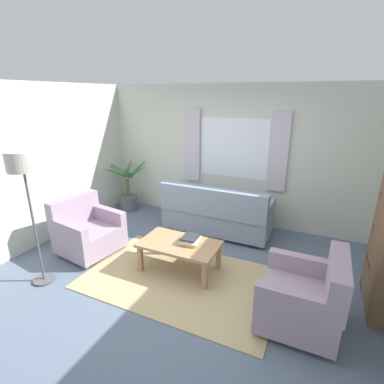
# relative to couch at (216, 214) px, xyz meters

# --- Properties ---
(ground_plane) EXTENTS (6.24, 6.24, 0.00)m
(ground_plane) POSITION_rel_couch_xyz_m (0.07, -1.55, -0.37)
(ground_plane) COLOR slate
(wall_back) EXTENTS (5.32, 0.12, 2.60)m
(wall_back) POSITION_rel_couch_xyz_m (0.07, 0.71, 0.93)
(wall_back) COLOR beige
(wall_back) RESTS_ON ground_plane
(wall_left) EXTENTS (0.12, 4.40, 2.60)m
(wall_left) POSITION_rel_couch_xyz_m (-2.59, -1.55, 0.93)
(wall_left) COLOR beige
(wall_left) RESTS_ON ground_plane
(window_with_curtains) EXTENTS (1.98, 0.07, 1.40)m
(window_with_curtains) POSITION_rel_couch_xyz_m (0.07, 0.63, 1.08)
(window_with_curtains) COLOR white
(area_rug) EXTENTS (2.58, 1.63, 0.01)m
(area_rug) POSITION_rel_couch_xyz_m (0.07, -1.55, -0.36)
(area_rug) COLOR tan
(area_rug) RESTS_ON ground_plane
(couch) EXTENTS (1.90, 0.82, 0.92)m
(couch) POSITION_rel_couch_xyz_m (0.00, 0.00, 0.00)
(couch) COLOR gray
(couch) RESTS_ON ground_plane
(armchair_left) EXTENTS (0.93, 0.95, 0.88)m
(armchair_left) POSITION_rel_couch_xyz_m (-1.63, -1.49, -0.01)
(armchair_left) COLOR #998499
(armchair_left) RESTS_ON ground_plane
(armchair_right) EXTENTS (0.82, 0.84, 0.88)m
(armchair_right) POSITION_rel_couch_xyz_m (1.65, -1.72, -0.01)
(armchair_right) COLOR #998499
(armchair_right) RESTS_ON ground_plane
(coffee_table) EXTENTS (1.10, 0.64, 0.44)m
(coffee_table) POSITION_rel_couch_xyz_m (-0.05, -1.36, 0.01)
(coffee_table) COLOR #A87F56
(coffee_table) RESTS_ON ground_plane
(book_stack_on_table) EXTENTS (0.28, 0.33, 0.10)m
(book_stack_on_table) POSITION_rel_couch_xyz_m (0.09, -1.29, 0.12)
(book_stack_on_table) COLOR gold
(book_stack_on_table) RESTS_ON coffee_table
(potted_plant) EXTENTS (1.11, 1.07, 1.14)m
(potted_plant) POSITION_rel_couch_xyz_m (-2.12, 0.24, 0.11)
(potted_plant) COLOR #56565B
(potted_plant) RESTS_ON ground_plane
(standing_lamp) EXTENTS (0.36, 0.36, 1.78)m
(standing_lamp) POSITION_rel_couch_xyz_m (-1.60, -2.36, 1.15)
(standing_lamp) COLOR #4C4C51
(standing_lamp) RESTS_ON ground_plane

